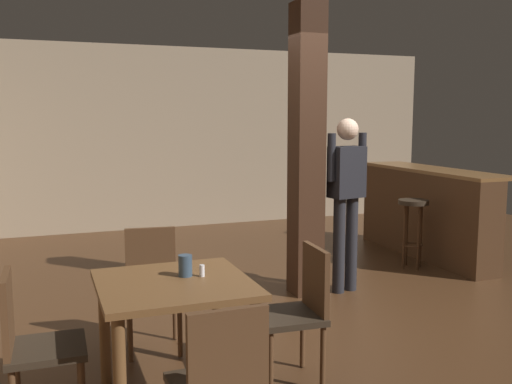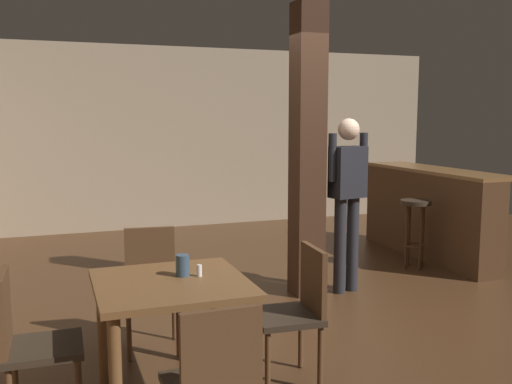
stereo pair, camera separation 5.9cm
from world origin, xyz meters
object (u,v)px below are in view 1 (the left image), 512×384
Objects in this scene: salt_shaker at (202,271)px; chair_south at (221,382)px; chair_west at (32,341)px; bar_stool_near at (413,217)px; chair_east at (299,307)px; dining_table at (175,303)px; chair_north at (152,282)px; bar_counter at (425,212)px; napkin_cup at (185,266)px; standing_person at (346,192)px.

chair_south is at bearing -99.97° from salt_shaker.
bar_stool_near is (4.04, 2.12, 0.08)m from chair_west.
salt_shaker is (-0.64, 0.05, 0.29)m from chair_east.
salt_shaker is at bearing 11.27° from dining_table.
chair_north is (-0.01, 1.73, 0.00)m from chair_south.
chair_west is 1.22m from chair_north.
chair_east is 0.39× the size of bar_counter.
napkin_cup is at bearing 41.89° from dining_table.
salt_shaker is 3.70m from bar_stool_near.
chair_south and chair_north have the same top height.
bar_counter is at bearing 29.21° from chair_west.
dining_table is 0.82m from chair_west.
chair_south is at bearing -45.31° from chair_west.
napkin_cup is at bearing -146.08° from bar_counter.
chair_west is 1.12× the size of bar_stool_near.
chair_north is at bearing 88.60° from dining_table.
chair_south is at bearing -137.33° from bar_stool_near.
napkin_cup is at bearing 5.70° from chair_west.
chair_west reaches higher than bar_stool_near.
salt_shaker is (0.16, -0.84, 0.29)m from chair_north.
chair_east is at bearing -4.27° from salt_shaker.
chair_west is at bearing -150.78° from standing_person.
chair_north is (-0.80, 0.89, 0.00)m from chair_east.
chair_east is at bearing -138.79° from bar_stool_near.
dining_table is at bearing -145.87° from bar_counter.
dining_table is 0.89m from chair_north.
chair_west is at bearing -150.79° from bar_counter.
bar_stool_near is (-0.48, -0.41, 0.03)m from bar_counter.
chair_south reaches higher than napkin_cup.
chair_south is 6.67× the size of napkin_cup.
chair_south is 0.99m from napkin_cup.
napkin_cup is at bearing 172.93° from chair_east.
bar_counter reaches higher than chair_east.
dining_table is at bearing 91.79° from chair_south.
salt_shaker is (0.16, 0.89, 0.29)m from chair_south.
chair_west reaches higher than salt_shaker.
standing_person reaches higher than salt_shaker.
bar_counter is at bearing 41.12° from chair_east.
salt_shaker is at bearing -24.54° from napkin_cup.
napkin_cup is 2.51m from standing_person.
chair_east is at bearing -138.88° from bar_counter.
dining_table is 2.65m from standing_person.
bar_stool_near is (3.15, 2.03, -0.24)m from napkin_cup.
dining_table is 1.13× the size of bar_stool_near.
chair_south reaches higher than bar_stool_near.
standing_person is (2.07, 1.60, 0.38)m from dining_table.
napkin_cup is at bearing -142.52° from standing_person.
dining_table is 0.25m from salt_shaker.
dining_table is 1.01× the size of chair_east.
bar_counter is (3.69, 3.37, 0.05)m from chair_south.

